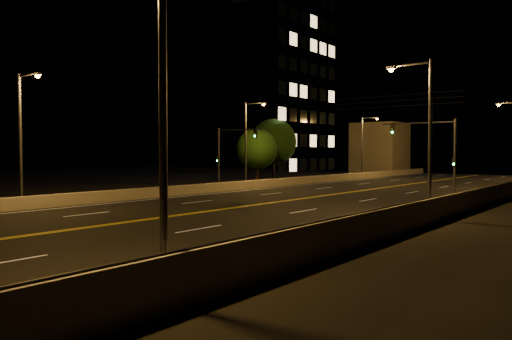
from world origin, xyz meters
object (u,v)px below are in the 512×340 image
Objects in this scene: streetlight_5 at (248,139)px; traffic_signal_left at (227,151)px; streetlight_4 at (23,131)px; tree_1 at (273,142)px; streetlight_6 at (364,143)px; traffic_signal_right at (439,151)px; streetlight_1 at (425,127)px; tree_0 at (257,149)px; building_tower at (238,88)px; streetlight_0 at (155,95)px.

traffic_signal_left is (1.14, -4.40, -1.25)m from streetlight_5.
streetlight_5 is (0.00, 22.46, 0.00)m from streetlight_4.
traffic_signal_left is 17.84m from tree_1.
traffic_signal_right is at bearing -56.49° from streetlight_6.
traffic_signal_right is (19.87, 18.06, -1.25)m from streetlight_4.
tree_1 is at bearing 112.50° from traffic_signal_left.
streetlight_1 is 24.02m from streetlight_4.
tree_0 is at bearing 120.35° from streetlight_5.
streetlight_4 is at bearing -80.66° from tree_1.
streetlight_4 is (-21.41, -10.90, 0.00)m from streetlight_1.
streetlight_1 is at bearing -28.37° from streetlight_5.
building_tower reaches higher than traffic_signal_left.
building_tower is (-35.80, 21.83, 9.28)m from traffic_signal_right.
tree_1 reaches higher than tree_0.
streetlight_0 is 1.09× the size of tree_1.
streetlight_1 is (0.00, 18.58, 0.00)m from streetlight_0.
streetlight_0 is at bearing -54.61° from streetlight_5.
streetlight_6 is at bearing 27.19° from building_tower.
streetlight_4 and streetlight_6 have the same top height.
tree_1 is at bearing 110.06° from tree_0.
tree_0 is (-23.25, 10.18, 0.26)m from traffic_signal_right.
traffic_signal_left is (-20.27, 7.16, -1.25)m from streetlight_1.
streetlight_5 is 1.00× the size of streetlight_6.
building_tower is (-37.34, 47.57, 8.03)m from streetlight_0.
traffic_signal_left is at bearing 160.54° from streetlight_1.
building_tower is (-15.93, 39.89, 8.03)m from streetlight_4.
building_tower reaches higher than tree_1.
traffic_signal_right is 1.00× the size of traffic_signal_left.
streetlight_1 is 1.35× the size of tree_0.
streetlight_1 is 30.27m from tree_0.
streetlight_4 is 18.14m from traffic_signal_left.
streetlight_0 is 1.35× the size of tree_0.
streetlight_0 is at bearing -51.78° from traffic_signal_left.
streetlight_4 is at bearing -90.00° from streetlight_5.
streetlight_0 is 50.13m from tree_1.
streetlight_4 reaches higher than traffic_signal_left.
streetlight_6 is at bearing 119.94° from streetlight_1.
traffic_signal_right is at bearing -12.48° from streetlight_5.
streetlight_0 reaches higher than traffic_signal_left.
traffic_signal_right is 42.94m from building_tower.
building_tower reaches higher than tree_0.
traffic_signal_left is at bearing 86.39° from streetlight_4.
building_tower reaches higher than streetlight_1.
building_tower reaches higher than streetlight_4.
traffic_signal_right and traffic_signal_left have the same top height.
streetlight_0 reaches higher than tree_0.
streetlight_0 reaches higher than traffic_signal_right.
building_tower is at bearing 142.17° from streetlight_1.
traffic_signal_left is at bearing -51.98° from building_tower.
streetlight_0 is at bearing -68.99° from streetlight_6.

